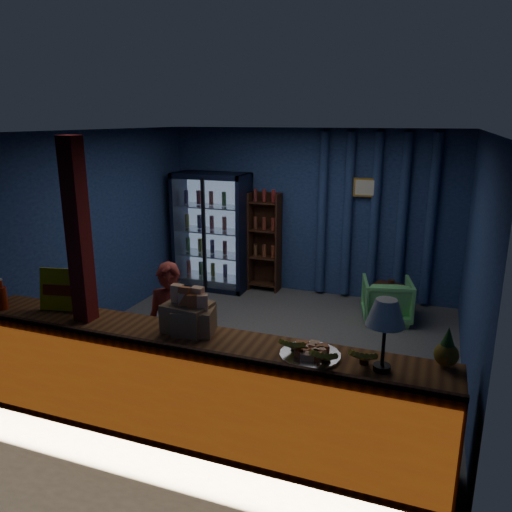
{
  "coord_description": "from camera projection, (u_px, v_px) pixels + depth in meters",
  "views": [
    {
      "loc": [
        1.9,
        -5.35,
        2.73
      ],
      "look_at": [
        -0.02,
        -0.2,
        1.21
      ],
      "focal_mm": 35.0,
      "sensor_mm": 36.0,
      "label": 1
    }
  ],
  "objects": [
    {
      "name": "green_chair",
      "position": [
        387.0,
        300.0,
        6.92
      ],
      "size": [
        0.78,
        0.79,
        0.6
      ],
      "primitive_type": "imported",
      "rotation": [
        0.0,
        0.0,
        3.37
      ],
      "color": "#63C66F",
      "rests_on": "ground"
    },
    {
      "name": "snack_box_centre",
      "position": [
        194.0,
        319.0,
        4.27
      ],
      "size": [
        0.39,
        0.35,
        0.36
      ],
      "color": "#A57A50",
      "rests_on": "counter"
    },
    {
      "name": "curtain_folds",
      "position": [
        374.0,
        218.0,
        7.45
      ],
      "size": [
        1.74,
        0.14,
        2.5
      ],
      "color": "navy",
      "rests_on": "room_walls"
    },
    {
      "name": "room_walls",
      "position": [
        264.0,
        222.0,
        5.79
      ],
      "size": [
        4.6,
        4.6,
        4.6
      ],
      "color": "navy",
      "rests_on": "ground"
    },
    {
      "name": "ground",
      "position": [
        263.0,
        346.0,
        6.2
      ],
      "size": [
        4.6,
        4.6,
        0.0
      ],
      "primitive_type": "plane",
      "color": "#515154",
      "rests_on": "ground"
    },
    {
      "name": "counter",
      "position": [
        190.0,
        386.0,
        4.35
      ],
      "size": [
        4.4,
        0.57,
        0.99
      ],
      "color": "brown",
      "rests_on": "ground"
    },
    {
      "name": "snack_box_left",
      "position": [
        188.0,
        315.0,
        4.31
      ],
      "size": [
        0.41,
        0.35,
        0.41
      ],
      "color": "#A57A50",
      "rests_on": "counter"
    },
    {
      "name": "support_post",
      "position": [
        83.0,
        283.0,
        4.49
      ],
      "size": [
        0.16,
        0.16,
        2.6
      ],
      "primitive_type": "cube",
      "color": "maroon",
      "rests_on": "ground"
    },
    {
      "name": "table_lamp",
      "position": [
        386.0,
        315.0,
        3.54
      ],
      "size": [
        0.28,
        0.28,
        0.55
      ],
      "color": "black",
      "rests_on": "counter"
    },
    {
      "name": "side_table",
      "position": [
        390.0,
        301.0,
        7.07
      ],
      "size": [
        0.58,
        0.49,
        0.55
      ],
      "color": "#3B1C13",
      "rests_on": "ground"
    },
    {
      "name": "beverage_cooler",
      "position": [
        214.0,
        232.0,
        8.21
      ],
      "size": [
        1.2,
        0.62,
        1.9
      ],
      "color": "black",
      "rests_on": "ground"
    },
    {
      "name": "yellow_sign",
      "position": [
        65.0,
        290.0,
        4.76
      ],
      "size": [
        0.52,
        0.2,
        0.41
      ],
      "color": "yellow",
      "rests_on": "counter"
    },
    {
      "name": "banana_bunches",
      "position": [
        327.0,
        352.0,
        3.76
      ],
      "size": [
        0.78,
        0.3,
        0.17
      ],
      "color": "yellow",
      "rests_on": "counter"
    },
    {
      "name": "bottle_shelf",
      "position": [
        265.0,
        242.0,
        8.09
      ],
      "size": [
        0.5,
        0.28,
        1.6
      ],
      "color": "#3B1C13",
      "rests_on": "ground"
    },
    {
      "name": "shopkeeper",
      "position": [
        171.0,
        329.0,
        5.01
      ],
      "size": [
        0.57,
        0.44,
        1.38
      ],
      "primitive_type": "imported",
      "rotation": [
        0.0,
        0.0,
        0.24
      ],
      "color": "maroon",
      "rests_on": "ground"
    },
    {
      "name": "pineapple",
      "position": [
        447.0,
        351.0,
        3.67
      ],
      "size": [
        0.18,
        0.18,
        0.31
      ],
      "color": "olive",
      "rests_on": "counter"
    },
    {
      "name": "pastry_tray",
      "position": [
        310.0,
        354.0,
        3.86
      ],
      "size": [
        0.48,
        0.48,
        0.08
      ],
      "color": "silver",
      "rests_on": "counter"
    },
    {
      "name": "framed_picture",
      "position": [
        366.0,
        188.0,
        7.34
      ],
      "size": [
        0.36,
        0.04,
        0.28
      ],
      "color": "gold",
      "rests_on": "room_walls"
    }
  ]
}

